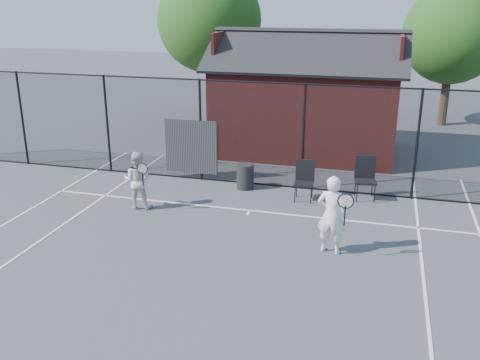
% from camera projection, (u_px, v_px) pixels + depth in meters
% --- Properties ---
extents(ground, '(80.00, 80.00, 0.00)m').
position_uv_depth(ground, '(214.00, 264.00, 10.93)').
color(ground, '#494E54').
rests_on(ground, ground).
extents(court_lines, '(11.02, 18.00, 0.01)m').
position_uv_depth(court_lines, '(192.00, 297.00, 9.72)').
color(court_lines, white).
rests_on(court_lines, ground).
extents(fence, '(22.04, 3.00, 3.00)m').
position_uv_depth(fence, '(257.00, 136.00, 15.09)').
color(fence, black).
rests_on(fence, ground).
extents(clubhouse, '(6.50, 4.36, 4.19)m').
position_uv_depth(clubhouse, '(307.00, 106.00, 18.49)').
color(clubhouse, maroon).
rests_on(clubhouse, ground).
extents(tree_left, '(4.48, 4.48, 6.44)m').
position_uv_depth(tree_left, '(209.00, 21.00, 22.99)').
color(tree_left, '#332214').
rests_on(tree_left, ground).
extents(tree_right, '(3.97, 3.97, 5.70)m').
position_uv_depth(tree_right, '(452.00, 35.00, 21.57)').
color(tree_right, '#332214').
rests_on(tree_right, ground).
extents(player_front, '(0.80, 0.61, 1.72)m').
position_uv_depth(player_front, '(332.00, 215.00, 11.19)').
color(player_front, white).
rests_on(player_front, ground).
extents(player_back, '(0.85, 0.66, 1.50)m').
position_uv_depth(player_back, '(137.00, 180.00, 13.63)').
color(player_back, silver).
rests_on(player_back, ground).
extents(chair_left, '(0.54, 0.56, 1.05)m').
position_uv_depth(chair_left, '(304.00, 182.00, 14.20)').
color(chair_left, black).
rests_on(chair_left, ground).
extents(chair_right, '(0.64, 0.66, 1.14)m').
position_uv_depth(chair_right, '(366.00, 179.00, 14.25)').
color(chair_right, black).
rests_on(chair_right, ground).
extents(waste_bin, '(0.55, 0.55, 0.71)m').
position_uv_depth(waste_bin, '(245.00, 176.00, 15.14)').
color(waste_bin, '#252525').
rests_on(waste_bin, ground).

